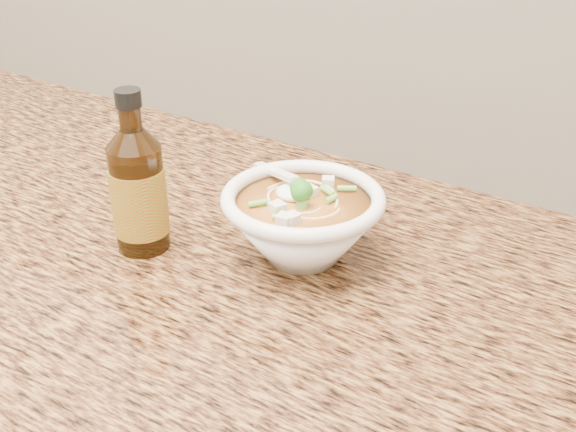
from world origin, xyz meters
The scene contains 3 objects.
counter_slab centered at (0.00, 1.68, 0.88)m, with size 4.00×0.68×0.04m, color olive.
soup_bowl centered at (0.29, 1.71, 0.94)m, with size 0.20×0.18×0.10m.
hot_sauce_bottle centered at (0.12, 1.62, 0.97)m, with size 0.08×0.08×0.19m.
Camera 1 is at (0.67, 1.10, 1.34)m, focal length 45.00 mm.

